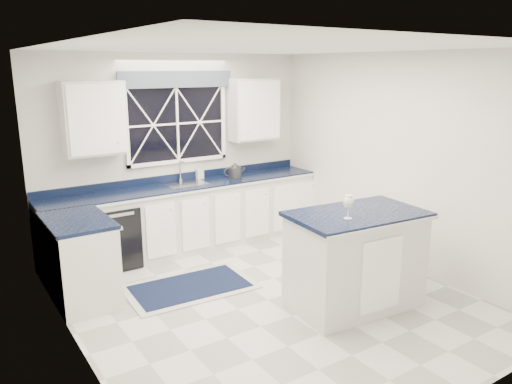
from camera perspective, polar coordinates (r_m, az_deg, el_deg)
ground at (r=5.67m, az=1.36°, el=-12.23°), size 4.50×4.50×0.00m
back_wall at (r=7.13m, az=-9.01°, el=4.56°), size 4.00×0.10×2.70m
base_cabinets at (r=6.80m, az=-9.61°, el=-3.76°), size 3.99×1.60×0.90m
countertop at (r=6.95m, az=-7.84°, el=0.73°), size 3.98×0.64×0.04m
dishwasher at (r=6.71m, az=-16.19°, el=-4.74°), size 0.60×0.58×0.82m
window at (r=7.03m, az=-9.00°, el=8.37°), size 1.65×0.09×1.26m
upper_cabinets at (r=6.91m, az=-8.59°, el=8.87°), size 3.10×0.34×0.90m
faucet at (r=7.08m, az=-8.58°, el=2.44°), size 0.05×0.20×0.30m
island at (r=5.45m, az=11.26°, el=-7.56°), size 1.48×0.97×1.05m
rug at (r=6.00m, az=-7.54°, el=-10.69°), size 1.51×0.97×0.02m
kettle at (r=7.27m, az=-2.43°, el=2.43°), size 0.30×0.24×0.22m
wine_glass at (r=5.00m, az=10.53°, el=-1.19°), size 0.10×0.10×0.24m
soap_bottle at (r=7.25m, az=-6.45°, el=2.34°), size 0.10×0.10×0.21m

